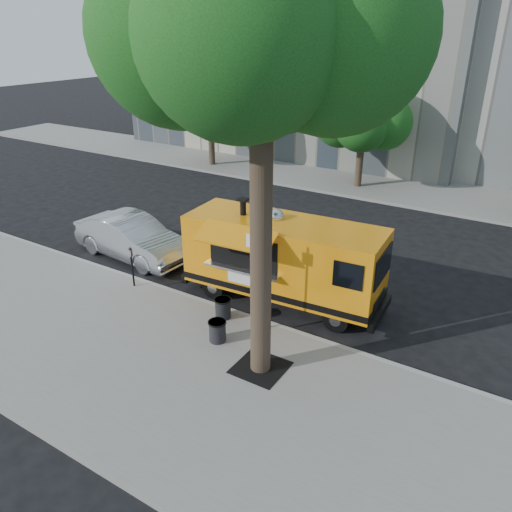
{
  "coord_description": "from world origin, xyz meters",
  "views": [
    {
      "loc": [
        7.7,
        -11.19,
        7.7
      ],
      "look_at": [
        0.73,
        0.0,
        1.58
      ],
      "focal_mm": 35.0,
      "sensor_mm": 36.0,
      "label": 1
    }
  ],
  "objects": [
    {
      "name": "ground",
      "position": [
        0.0,
        0.0,
        0.0
      ],
      "size": [
        120.0,
        120.0,
        0.0
      ],
      "primitive_type": "plane",
      "color": "black",
      "rests_on": "ground"
    },
    {
      "name": "sidewalk",
      "position": [
        0.0,
        -4.0,
        0.07
      ],
      "size": [
        60.0,
        6.0,
        0.15
      ],
      "primitive_type": "cube",
      "color": "gray",
      "rests_on": "ground"
    },
    {
      "name": "curb",
      "position": [
        0.0,
        -0.93,
        0.07
      ],
      "size": [
        60.0,
        0.14,
        0.16
      ],
      "primitive_type": "cube",
      "color": "#999993",
      "rests_on": "ground"
    },
    {
      "name": "far_tree_b",
      "position": [
        -1.0,
        12.7,
        3.83
      ],
      "size": [
        3.6,
        3.6,
        5.5
      ],
      "color": "#33261C",
      "rests_on": "far_sidewalk"
    },
    {
      "name": "far_tree_a",
      "position": [
        -10.0,
        12.3,
        3.78
      ],
      "size": [
        3.42,
        3.42,
        5.36
      ],
      "color": "#33261C",
      "rests_on": "far_sidewalk"
    },
    {
      "name": "trash_bin_left",
      "position": [
        0.49,
        -1.38,
        0.46
      ],
      "size": [
        0.48,
        0.48,
        0.58
      ],
      "color": "black",
      "rests_on": "sidewalk"
    },
    {
      "name": "sign_post",
      "position": [
        1.55,
        -1.55,
        1.85
      ],
      "size": [
        0.28,
        0.06,
        3.0
      ],
      "color": "silver",
      "rests_on": "sidewalk"
    },
    {
      "name": "trash_bin_right",
      "position": [
        1.04,
        -2.41,
        0.46
      ],
      "size": [
        0.48,
        0.48,
        0.58
      ],
      "color": "black",
      "rests_on": "sidewalk"
    },
    {
      "name": "food_truck",
      "position": [
        1.3,
        0.55,
        1.43
      ],
      "size": [
        6.3,
        3.17,
        3.04
      ],
      "rotation": [
        0.0,
        0.0,
        0.07
      ],
      "color": "orange",
      "rests_on": "ground"
    },
    {
      "name": "sedan",
      "position": [
        -4.8,
        0.45,
        0.77
      ],
      "size": [
        4.77,
        2.0,
        1.53
      ],
      "primitive_type": "imported",
      "rotation": [
        0.0,
        0.0,
        1.49
      ],
      "color": "silver",
      "rests_on": "ground"
    },
    {
      "name": "parking_meter",
      "position": [
        -3.0,
        -1.35,
        0.98
      ],
      "size": [
        0.11,
        0.11,
        1.33
      ],
      "color": "black",
      "rests_on": "sidewalk"
    },
    {
      "name": "street_tree",
      "position": [
        2.6,
        -2.8,
        8.01
      ],
      "size": [
        4.68,
        4.68,
        10.27
      ],
      "color": "#33261C",
      "rests_on": "sidewalk"
    },
    {
      "name": "tree_well",
      "position": [
        2.6,
        -2.8,
        0.15
      ],
      "size": [
        1.2,
        1.2,
        0.02
      ],
      "primitive_type": "cube",
      "color": "black",
      "rests_on": "sidewalk"
    },
    {
      "name": "far_sidewalk",
      "position": [
        0.0,
        13.5,
        0.07
      ],
      "size": [
        60.0,
        5.0,
        0.15
      ],
      "primitive_type": "cube",
      "color": "gray",
      "rests_on": "ground"
    }
  ]
}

